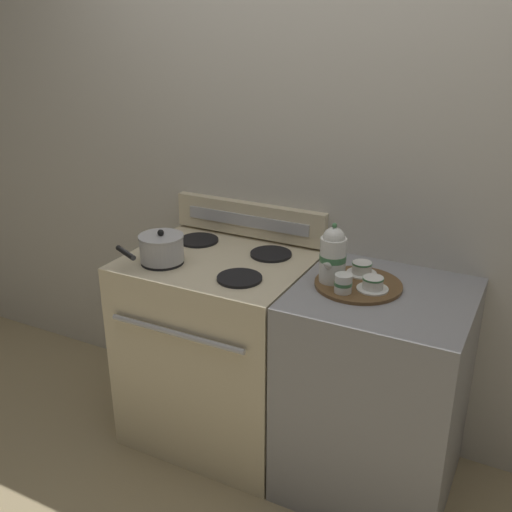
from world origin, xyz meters
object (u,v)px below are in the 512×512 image
at_px(teapot, 333,255).
at_px(saucepan, 161,248).
at_px(stove, 220,348).
at_px(creamer_jug, 343,283).
at_px(teacup_right, 362,268).
at_px(serving_tray, 358,285).
at_px(teacup_left, 373,284).

bearing_deg(teapot, saucepan, -169.78).
relative_size(stove, creamer_jug, 12.72).
bearing_deg(teacup_right, serving_tray, -79.69).
height_order(serving_tray, teacup_right, teacup_right).
bearing_deg(serving_tray, teacup_right, 100.31).
xyz_separation_m(teapot, creamer_jug, (0.07, -0.07, -0.08)).
distance_m(stove, serving_tray, 0.78).
xyz_separation_m(serving_tray, teacup_left, (0.07, -0.03, 0.03)).
distance_m(serving_tray, teacup_left, 0.08).
relative_size(stove, teacup_left, 7.49).
height_order(teapot, teacup_left, teapot).
distance_m(serving_tray, teacup_right, 0.10).
xyz_separation_m(stove, saucepan, (-0.19, -0.15, 0.52)).
height_order(serving_tray, teacup_left, teacup_left).
xyz_separation_m(stove, serving_tray, (0.63, 0.01, 0.46)).
bearing_deg(teacup_left, creamer_jug, -142.43).
relative_size(saucepan, serving_tray, 0.83).
distance_m(teapot, teacup_left, 0.19).
relative_size(saucepan, creamer_jug, 3.96).
distance_m(saucepan, teacup_right, 0.85).
relative_size(serving_tray, teacup_left, 2.81).
bearing_deg(saucepan, stove, 37.86).
xyz_separation_m(teacup_left, creamer_jug, (-0.09, -0.07, 0.01)).
xyz_separation_m(stove, teapot, (0.53, -0.02, 0.58)).
height_order(stove, teacup_right, teacup_right).
relative_size(saucepan, teapot, 1.18).
bearing_deg(creamer_jug, stove, 171.40).
xyz_separation_m(saucepan, teacup_left, (0.89, 0.13, -0.03)).
bearing_deg(stove, creamer_jug, -8.60).
xyz_separation_m(stove, teacup_left, (0.70, -0.02, 0.49)).
bearing_deg(creamer_jug, teapot, 134.42).
xyz_separation_m(teapot, teacup_left, (0.17, -0.00, -0.09)).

